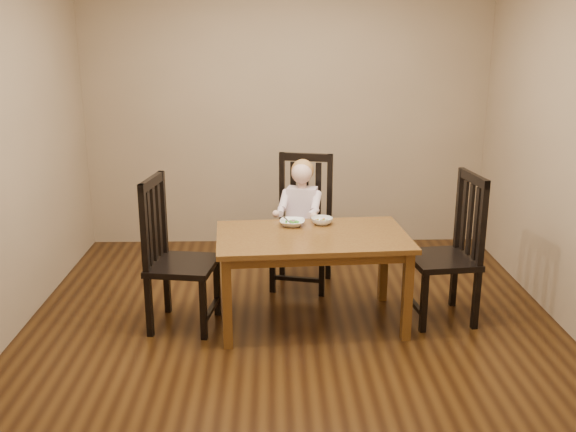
{
  "coord_description": "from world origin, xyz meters",
  "views": [
    {
      "loc": [
        -0.14,
        -4.39,
        2.11
      ],
      "look_at": [
        -0.03,
        0.25,
        0.77
      ],
      "focal_mm": 40.0,
      "sensor_mm": 36.0,
      "label": 1
    }
  ],
  "objects_px": {
    "chair_right": "(450,251)",
    "chair_child": "(303,224)",
    "bowl_veg": "(322,221)",
    "dining_table": "(312,245)",
    "toddler": "(302,210)",
    "bowl_peas": "(292,223)",
    "chair_left": "(175,257)"
  },
  "relations": [
    {
      "from": "bowl_peas",
      "to": "bowl_veg",
      "type": "xyz_separation_m",
      "value": [
        0.23,
        0.04,
        0.0
      ]
    },
    {
      "from": "chair_left",
      "to": "toddler",
      "type": "distance_m",
      "value": 1.23
    },
    {
      "from": "chair_right",
      "to": "bowl_veg",
      "type": "relative_size",
      "value": 6.82
    },
    {
      "from": "dining_table",
      "to": "chair_left",
      "type": "distance_m",
      "value": 1.0
    },
    {
      "from": "bowl_peas",
      "to": "bowl_veg",
      "type": "distance_m",
      "value": 0.23
    },
    {
      "from": "dining_table",
      "to": "bowl_peas",
      "type": "xyz_separation_m",
      "value": [
        -0.14,
        0.22,
        0.1
      ]
    },
    {
      "from": "chair_right",
      "to": "bowl_veg",
      "type": "height_order",
      "value": "chair_right"
    },
    {
      "from": "chair_right",
      "to": "toddler",
      "type": "distance_m",
      "value": 1.28
    },
    {
      "from": "chair_left",
      "to": "chair_right",
      "type": "bearing_deg",
      "value": 100.58
    },
    {
      "from": "chair_left",
      "to": "bowl_peas",
      "type": "xyz_separation_m",
      "value": [
        0.86,
        0.24,
        0.18
      ]
    },
    {
      "from": "chair_child",
      "to": "chair_right",
      "type": "xyz_separation_m",
      "value": [
        1.06,
        -0.74,
        0.0
      ]
    },
    {
      "from": "chair_right",
      "to": "toddler",
      "type": "height_order",
      "value": "chair_right"
    },
    {
      "from": "dining_table",
      "to": "bowl_peas",
      "type": "distance_m",
      "value": 0.28
    },
    {
      "from": "bowl_peas",
      "to": "chair_right",
      "type": "bearing_deg",
      "value": -8.3
    },
    {
      "from": "chair_right",
      "to": "chair_left",
      "type": "bearing_deg",
      "value": 85.32
    },
    {
      "from": "dining_table",
      "to": "chair_left",
      "type": "xyz_separation_m",
      "value": [
        -1.0,
        -0.02,
        -0.07
      ]
    },
    {
      "from": "chair_left",
      "to": "chair_right",
      "type": "distance_m",
      "value": 2.03
    },
    {
      "from": "chair_child",
      "to": "toddler",
      "type": "relative_size",
      "value": 1.99
    },
    {
      "from": "toddler",
      "to": "bowl_peas",
      "type": "height_order",
      "value": "toddler"
    },
    {
      "from": "chair_left",
      "to": "chair_right",
      "type": "relative_size",
      "value": 1.0
    },
    {
      "from": "toddler",
      "to": "bowl_veg",
      "type": "xyz_separation_m",
      "value": [
        0.13,
        -0.48,
        0.04
      ]
    },
    {
      "from": "dining_table",
      "to": "chair_child",
      "type": "relative_size",
      "value": 1.29
    },
    {
      "from": "bowl_veg",
      "to": "chair_right",
      "type": "bearing_deg",
      "value": -12.45
    },
    {
      "from": "dining_table",
      "to": "toddler",
      "type": "xyz_separation_m",
      "value": [
        -0.05,
        0.73,
        0.07
      ]
    },
    {
      "from": "chair_child",
      "to": "chair_right",
      "type": "relative_size",
      "value": 1.0
    },
    {
      "from": "chair_right",
      "to": "chair_child",
      "type": "bearing_deg",
      "value": 48.48
    },
    {
      "from": "chair_right",
      "to": "toddler",
      "type": "relative_size",
      "value": 2.0
    },
    {
      "from": "chair_left",
      "to": "bowl_peas",
      "type": "relative_size",
      "value": 5.96
    },
    {
      "from": "chair_right",
      "to": "bowl_veg",
      "type": "xyz_separation_m",
      "value": [
        -0.94,
        0.21,
        0.18
      ]
    },
    {
      "from": "chair_left",
      "to": "toddler",
      "type": "relative_size",
      "value": 2.0
    },
    {
      "from": "chair_left",
      "to": "bowl_veg",
      "type": "height_order",
      "value": "chair_left"
    },
    {
      "from": "toddler",
      "to": "bowl_veg",
      "type": "height_order",
      "value": "toddler"
    }
  ]
}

